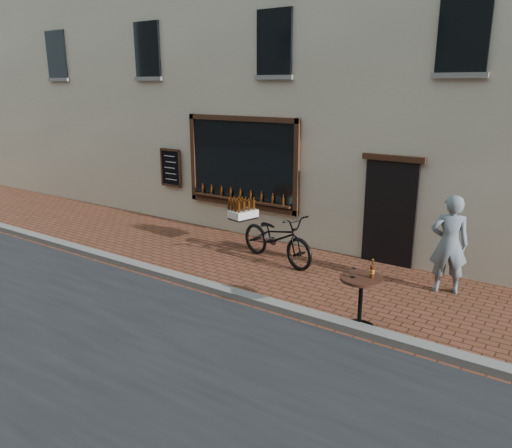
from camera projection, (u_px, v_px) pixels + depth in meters
The scene contains 6 objects.
ground at pixel (215, 297), 8.98m from camera, with size 90.00×90.00×0.00m, color #5A2F1D.
kerb at pixel (222, 290), 9.12m from camera, with size 90.00×0.25×0.12m, color slate.
shop_building at pixel (371, 32), 12.79m from camera, with size 28.00×6.20×10.00m.
cargo_bicycle at pixel (276, 237), 10.67m from camera, with size 2.52×1.24×1.16m.
bistro_table at pixel (361, 292), 7.66m from camera, with size 0.67×0.67×1.14m.
pedestrian at pixel (449, 244), 8.98m from camera, with size 0.67×0.44×1.83m, color slate.
Camera 1 is at (5.31, -6.41, 3.67)m, focal length 35.00 mm.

